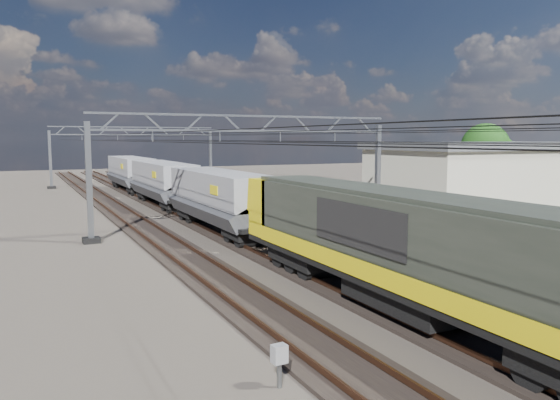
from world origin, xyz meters
name	(u,v)px	position (x,y,z in m)	size (l,w,h in m)	color
ground	(279,241)	(0.00, 0.00, 0.00)	(160.00, 160.00, 0.00)	black
track_outer_west	(173,249)	(-6.00, 0.00, 0.07)	(2.60, 140.00, 0.30)	black
track_loco	(246,243)	(-2.00, 0.00, 0.07)	(2.60, 140.00, 0.30)	black
track_inner_east	(311,237)	(2.00, 0.00, 0.07)	(2.60, 140.00, 0.30)	black
track_outer_east	(368,232)	(6.00, 0.00, 0.07)	(2.60, 140.00, 0.30)	black
catenary_gantry_mid	(251,168)	(0.00, 4.00, 3.91)	(19.90, 0.90, 7.11)	gray
catenary_gantry_far	(135,153)	(0.00, 40.00, 3.91)	(19.90, 0.90, 7.11)	gray
overhead_wires	(228,138)	(0.00, 8.00, 5.75)	(12.03, 140.00, 0.53)	black
locomotive	(410,246)	(-2.00, -13.59, 2.33)	(2.76, 21.10, 3.62)	black
hopper_wagon_lead	(220,196)	(-2.00, 4.10, 2.23)	(3.38, 13.00, 3.25)	black
hopper_wagon_mid	(163,180)	(-2.00, 18.30, 2.23)	(3.38, 13.00, 3.25)	black
hopper_wagon_third	(131,171)	(-2.00, 32.50, 2.23)	(3.38, 13.00, 3.25)	black
trackside_cabinet	(279,356)	(-7.83, -16.23, 0.76)	(0.36, 0.29, 1.02)	gray
industrial_shed	(488,175)	(22.00, 6.00, 2.73)	(18.60, 10.60, 5.40)	beige
tree_far	(489,149)	(30.32, 13.79, 4.61)	(5.34, 4.94, 7.24)	#392A1A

